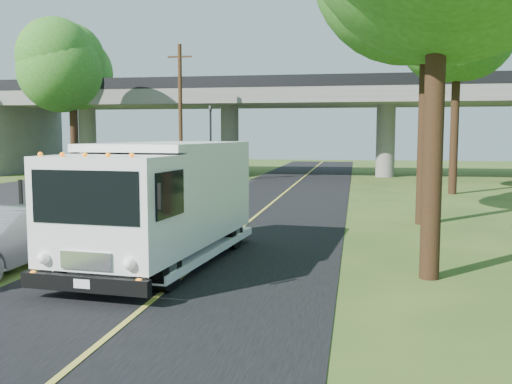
% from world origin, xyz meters
% --- Properties ---
extents(ground, '(120.00, 120.00, 0.00)m').
position_xyz_m(ground, '(0.00, 0.00, 0.00)').
color(ground, '#31501C').
rests_on(ground, ground).
extents(road, '(7.00, 90.00, 0.02)m').
position_xyz_m(road, '(0.00, 10.00, 0.01)').
color(road, black).
rests_on(road, ground).
extents(parking_lot, '(16.00, 18.00, 0.01)m').
position_xyz_m(parking_lot, '(-11.00, 18.00, 0.01)').
color(parking_lot, black).
rests_on(parking_lot, ground).
extents(lane_line, '(0.12, 90.00, 0.01)m').
position_xyz_m(lane_line, '(0.00, 10.00, 0.03)').
color(lane_line, gold).
rests_on(lane_line, road).
extents(overpass, '(54.00, 10.00, 7.30)m').
position_xyz_m(overpass, '(0.00, 32.00, 4.56)').
color(overpass, slate).
rests_on(overpass, ground).
extents(traffic_signal, '(0.18, 0.22, 5.20)m').
position_xyz_m(traffic_signal, '(-6.00, 26.00, 3.20)').
color(traffic_signal, black).
rests_on(traffic_signal, ground).
extents(utility_pole, '(1.60, 0.26, 9.00)m').
position_xyz_m(utility_pole, '(-7.50, 24.00, 4.59)').
color(utility_pole, '#472D19').
rests_on(utility_pole, ground).
extents(tree_right_far, '(5.77, 5.67, 10.99)m').
position_xyz_m(tree_right_far, '(9.21, 19.84, 8.30)').
color(tree_right_far, '#382314').
rests_on(tree_right_far, ground).
extents(tree_left_lot, '(5.60, 5.50, 10.50)m').
position_xyz_m(tree_left_lot, '(-13.79, 21.84, 7.90)').
color(tree_left_lot, '#382314').
rests_on(tree_left_lot, ground).
extents(tree_left_far, '(5.26, 5.16, 9.89)m').
position_xyz_m(tree_left_far, '(-16.79, 27.84, 7.45)').
color(tree_left_far, '#382314').
rests_on(tree_left_far, ground).
extents(step_van, '(3.30, 7.40, 3.02)m').
position_xyz_m(step_van, '(-0.86, 1.29, 1.64)').
color(step_van, white).
rests_on(step_van, ground).
extents(red_sedan, '(5.61, 3.73, 1.51)m').
position_xyz_m(red_sedan, '(-7.58, 13.45, 0.75)').
color(red_sedan, '#A8180A').
rests_on(red_sedan, ground).
extents(pedestrian, '(0.73, 0.67, 1.67)m').
position_xyz_m(pedestrian, '(-3.86, 18.13, 0.84)').
color(pedestrian, gray).
rests_on(pedestrian, ground).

